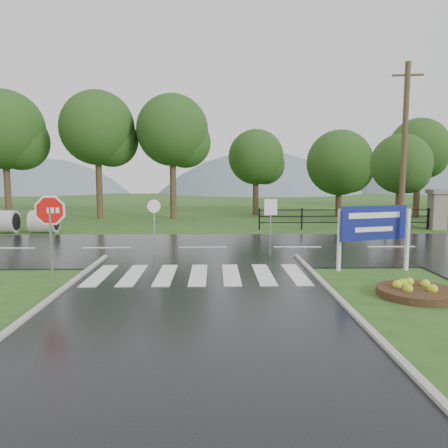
{
  "coord_description": "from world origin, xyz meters",
  "views": [
    {
      "loc": [
        0.48,
        -8.09,
        3.15
      ],
      "look_at": [
        0.8,
        6.0,
        1.5
      ],
      "focal_mm": 35.0,
      "sensor_mm": 36.0,
      "label": 1
    }
  ],
  "objects": [
    {
      "name": "flower_bed",
      "position": [
        5.68,
        2.72,
        0.15
      ],
      "size": [
        1.98,
        1.98,
        0.4
      ],
      "color": "#332111",
      "rests_on": "ground"
    },
    {
      "name": "reg_sign_round",
      "position": [
        -1.8,
        8.45,
        1.37
      ],
      "size": [
        0.5,
        0.09,
        2.15
      ],
      "color": "#939399",
      "rests_on": "ground"
    },
    {
      "name": "pillar_west",
      "position": [
        13.0,
        16.0,
        1.18
      ],
      "size": [
        1.0,
        1.0,
        2.24
      ],
      "color": "gray",
      "rests_on": "ground"
    },
    {
      "name": "utility_pole_east",
      "position": [
        10.74,
        15.5,
        4.57
      ],
      "size": [
        1.6,
        0.35,
        9.0
      ],
      "color": "#473523",
      "rests_on": "ground"
    },
    {
      "name": "reg_sign_small",
      "position": [
        2.59,
        8.03,
        1.55
      ],
      "size": [
        0.49,
        0.06,
        2.19
      ],
      "color": "#939399",
      "rests_on": "ground"
    },
    {
      "name": "stop_sign",
      "position": [
        -4.24,
        4.52,
        1.86
      ],
      "size": [
        1.19,
        0.12,
        2.68
      ],
      "color": "#939399",
      "rests_on": "ground"
    },
    {
      "name": "crosswalk",
      "position": [
        0.0,
        5.0,
        0.06
      ],
      "size": [
        6.5,
        2.8,
        0.02
      ],
      "color": "silver",
      "rests_on": "ground"
    },
    {
      "name": "fence_west",
      "position": [
        7.75,
        16.0,
        0.72
      ],
      "size": [
        9.58,
        0.08,
        1.2
      ],
      "color": "black",
      "rests_on": "ground"
    },
    {
      "name": "entrance_tree_left",
      "position": [
        11.47,
        17.5,
        3.67
      ],
      "size": [
        3.5,
        3.5,
        5.44
      ],
      "color": "#3D2B1C",
      "rests_on": "ground"
    },
    {
      "name": "hills",
      "position": [
        3.49,
        65.0,
        -15.54
      ],
      "size": [
        102.0,
        48.0,
        48.0
      ],
      "color": "slate",
      "rests_on": "ground"
    },
    {
      "name": "main_road",
      "position": [
        0.0,
        10.0,
        0.0
      ],
      "size": [
        90.0,
        8.0,
        0.04
      ],
      "primitive_type": "cube",
      "color": "black",
      "rests_on": "ground"
    },
    {
      "name": "ground",
      "position": [
        0.0,
        0.0,
        0.0
      ],
      "size": [
        120.0,
        120.0,
        0.0
      ],
      "primitive_type": "plane",
      "color": "#284F1A",
      "rests_on": "ground"
    },
    {
      "name": "treeline",
      "position": [
        1.0,
        24.0,
        0.0
      ],
      "size": [
        83.2,
        5.2,
        10.0
      ],
      "color": "#1C4013",
      "rests_on": "ground"
    },
    {
      "name": "estate_billboard",
      "position": [
        5.61,
        5.69,
        1.45
      ],
      "size": [
        2.33,
        0.73,
        2.11
      ],
      "color": "silver",
      "rests_on": "ground"
    }
  ]
}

